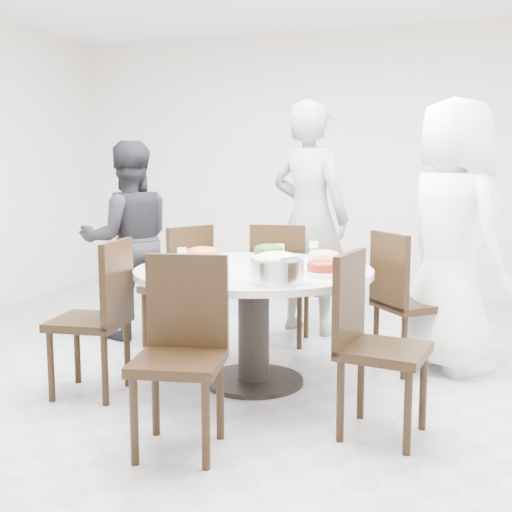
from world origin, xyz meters
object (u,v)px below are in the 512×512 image
(rice_bowl, at_px, (276,271))
(beverage_bottle, at_px, (314,242))
(chair_nw, at_px, (175,287))
(soup_bowl, at_px, (184,270))
(diner_middle, at_px, (310,218))
(chair_sw, at_px, (89,318))
(chair_se, at_px, (384,346))
(chair_ne, at_px, (412,301))
(chair_s, at_px, (178,357))
(diner_right, at_px, (452,236))
(diner_left, at_px, (128,240))
(chair_n, at_px, (282,283))
(dining_table, at_px, (254,326))

(rice_bowl, bearing_deg, beverage_bottle, 90.55)
(chair_nw, xyz_separation_m, soup_bowl, (0.54, -1.05, 0.32))
(diner_middle, bearing_deg, chair_sw, 81.64)
(chair_se, bearing_deg, chair_ne, 6.38)
(chair_ne, bearing_deg, chair_nw, 50.83)
(soup_bowl, bearing_deg, chair_nw, 117.16)
(chair_s, distance_m, beverage_bottle, 1.70)
(diner_right, distance_m, diner_left, 2.50)
(chair_se, distance_m, diner_right, 1.39)
(chair_n, bearing_deg, chair_se, 117.41)
(chair_nw, height_order, chair_s, same)
(dining_table, xyz_separation_m, beverage_bottle, (0.26, 0.56, 0.49))
(chair_nw, bearing_deg, chair_se, 82.12)
(dining_table, xyz_separation_m, chair_nw, (-0.82, 0.61, 0.10))
(diner_right, relative_size, soup_bowl, 6.50)
(chair_sw, height_order, diner_middle, diner_middle)
(chair_sw, height_order, rice_bowl, chair_sw)
(chair_ne, height_order, chair_sw, same)
(chair_n, relative_size, soup_bowl, 3.36)
(chair_se, distance_m, diner_middle, 2.20)
(dining_table, distance_m, rice_bowl, 0.69)
(chair_ne, bearing_deg, diner_middle, 9.51)
(chair_n, xyz_separation_m, chair_sw, (-0.81, -1.48, 0.00))
(dining_table, height_order, chair_n, chair_n)
(dining_table, xyz_separation_m, chair_s, (-0.04, -1.06, 0.10))
(chair_ne, xyz_separation_m, diner_middle, (-0.90, 0.80, 0.48))
(chair_nw, relative_size, diner_left, 0.60)
(soup_bowl, bearing_deg, diner_right, 37.99)
(chair_sw, relative_size, chair_se, 1.00)
(chair_n, relative_size, chair_sw, 1.00)
(chair_nw, distance_m, rice_bowl, 1.56)
(beverage_bottle, bearing_deg, diner_middle, 104.66)
(diner_middle, bearing_deg, chair_nw, 60.49)
(chair_sw, distance_m, rice_bowl, 1.22)
(chair_n, bearing_deg, chair_ne, 154.72)
(diner_left, bearing_deg, rice_bowl, 105.73)
(chair_ne, relative_size, diner_middle, 0.50)
(chair_sw, xyz_separation_m, rice_bowl, (1.17, 0.03, 0.34))
(diner_right, height_order, diner_middle, diner_middle)
(chair_ne, bearing_deg, chair_se, 138.21)
(beverage_bottle, bearing_deg, diner_left, 171.38)
(chair_ne, distance_m, chair_s, 1.93)
(chair_ne, distance_m, beverage_bottle, 0.78)
(chair_sw, distance_m, beverage_bottle, 1.61)
(chair_s, height_order, diner_middle, diner_middle)
(diner_middle, bearing_deg, diner_left, 41.95)
(soup_bowl, relative_size, beverage_bottle, 1.25)
(chair_s, height_order, diner_left, diner_left)
(rice_bowl, bearing_deg, diner_right, 51.73)
(chair_ne, bearing_deg, chair_n, 29.93)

